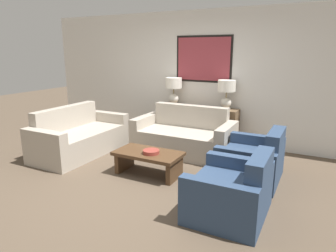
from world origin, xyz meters
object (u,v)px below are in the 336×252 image
(decorative_bowl, at_px, (151,152))
(armchair_near_camera, at_px, (232,193))
(console_table, at_px, (198,125))
(table_lamp_left, at_px, (174,87))
(coffee_table, at_px, (148,158))
(table_lamp_right, at_px, (226,91))
(couch_by_back_wall, at_px, (184,137))
(couch_by_side, at_px, (79,138))
(armchair_near_back_wall, at_px, (253,162))

(decorative_bowl, relative_size, armchair_near_camera, 0.25)
(console_table, bearing_deg, table_lamp_left, 180.00)
(coffee_table, height_order, armchair_near_camera, armchair_near_camera)
(table_lamp_right, relative_size, decorative_bowl, 2.27)
(decorative_bowl, xyz_separation_m, armchair_near_camera, (1.39, -0.52, -0.12))
(table_lamp_right, bearing_deg, couch_by_back_wall, -129.30)
(couch_by_side, relative_size, armchair_near_back_wall, 1.85)
(console_table, bearing_deg, couch_by_back_wall, -90.00)
(table_lamp_right, distance_m, couch_by_side, 2.91)
(coffee_table, bearing_deg, console_table, 88.17)
(table_lamp_left, height_order, armchair_near_back_wall, table_lamp_left)
(console_table, relative_size, coffee_table, 1.57)
(console_table, relative_size, couch_by_back_wall, 0.89)
(couch_by_side, height_order, decorative_bowl, couch_by_side)
(couch_by_back_wall, bearing_deg, table_lamp_right, 50.70)
(table_lamp_left, relative_size, armchair_near_back_wall, 0.58)
(couch_by_back_wall, bearing_deg, armchair_near_back_wall, -24.15)
(table_lamp_left, xyz_separation_m, table_lamp_right, (1.13, 0.00, 0.00))
(decorative_bowl, relative_size, armchair_near_back_wall, 0.25)
(couch_by_side, bearing_deg, table_lamp_left, 54.24)
(armchair_near_camera, bearing_deg, decorative_bowl, 159.37)
(table_lamp_right, relative_size, couch_by_side, 0.31)
(console_table, distance_m, armchair_near_back_wall, 1.92)
(armchair_near_camera, bearing_deg, coffee_table, 159.01)
(coffee_table, distance_m, armchair_near_back_wall, 1.56)
(coffee_table, relative_size, decorative_bowl, 4.12)
(table_lamp_left, relative_size, couch_by_side, 0.31)
(couch_by_back_wall, bearing_deg, decorative_bowl, -89.33)
(console_table, height_order, couch_by_side, couch_by_side)
(armchair_near_back_wall, bearing_deg, console_table, 136.77)
(console_table, xyz_separation_m, armchair_near_camera, (1.40, -2.44, -0.10))
(table_lamp_right, bearing_deg, coffee_table, -108.37)
(couch_by_side, distance_m, coffee_table, 1.68)
(console_table, height_order, armchair_near_camera, armchair_near_camera)
(console_table, height_order, couch_by_back_wall, couch_by_back_wall)
(table_lamp_left, bearing_deg, couch_by_back_wall, -50.70)
(console_table, distance_m, armchair_near_camera, 2.81)
(table_lamp_right, relative_size, armchair_near_back_wall, 0.58)
(table_lamp_left, bearing_deg, armchair_near_back_wall, -33.83)
(console_table, relative_size, couch_by_side, 0.89)
(couch_by_back_wall, relative_size, couch_by_side, 1.00)
(couch_by_back_wall, distance_m, armchair_near_back_wall, 1.53)
(armchair_near_camera, bearing_deg, table_lamp_left, 128.86)
(couch_by_back_wall, height_order, decorative_bowl, couch_by_back_wall)
(armchair_near_back_wall, bearing_deg, coffee_table, -159.01)
(coffee_table, height_order, armchair_near_back_wall, armchair_near_back_wall)
(table_lamp_left, height_order, couch_by_side, table_lamp_left)
(couch_by_back_wall, xyz_separation_m, coffee_table, (-0.06, -1.19, -0.03))
(table_lamp_right, xyz_separation_m, couch_by_back_wall, (-0.56, -0.69, -0.83))
(couch_by_side, relative_size, armchair_near_camera, 1.85)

